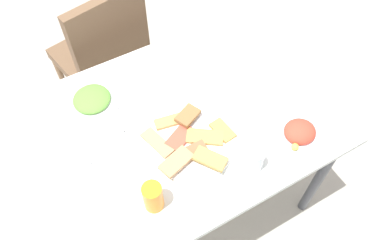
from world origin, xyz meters
TOP-DOWN VIEW (x-y plane):
  - ground_plane at (0.00, 0.00)m, footprint 6.00×6.00m
  - dining_table at (0.00, 0.00)m, footprint 1.03×0.86m
  - dining_chair at (-0.12, 0.71)m, footprint 0.49×0.50m
  - pide_platter at (-0.08, -0.11)m, footprint 0.34×0.35m
  - salad_plate_greens at (0.29, -0.29)m, footprint 0.19×0.19m
  - salad_plate_rice at (-0.32, 0.25)m, footprint 0.22×0.22m
  - soda_can at (-0.30, -0.26)m, footprint 0.08×0.08m
  - drinking_glass at (0.07, -0.31)m, footprint 0.07×0.07m
  - paper_napkin at (-0.34, 0.03)m, footprint 0.14×0.14m
  - fork at (-0.34, 0.01)m, footprint 0.18×0.06m
  - spoon at (-0.34, 0.05)m, footprint 0.18×0.04m

SIDE VIEW (x-z plane):
  - ground_plane at x=0.00m, z-range 0.00..0.00m
  - dining_chair at x=-0.12m, z-range 0.05..0.93m
  - dining_table at x=0.00m, z-range 0.27..0.98m
  - paper_napkin at x=-0.34m, z-range 0.71..0.71m
  - fork at x=-0.34m, z-range 0.71..0.71m
  - spoon at x=-0.34m, z-range 0.71..0.71m
  - pide_platter at x=-0.08m, z-range 0.70..0.74m
  - salad_plate_rice at x=-0.32m, z-range 0.70..0.74m
  - salad_plate_greens at x=0.29m, z-range 0.69..0.76m
  - drinking_glass at x=0.07m, z-range 0.71..0.81m
  - soda_can at x=-0.30m, z-range 0.71..0.83m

